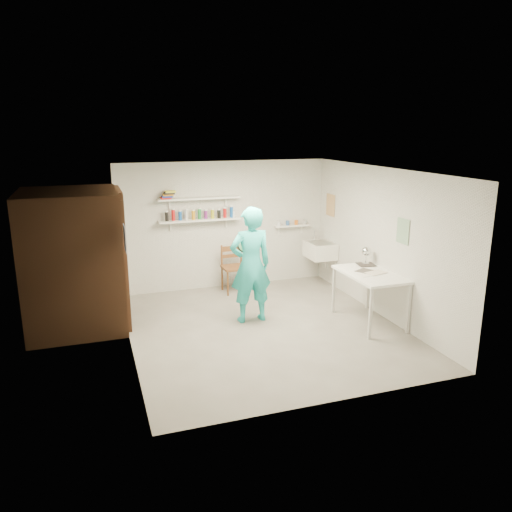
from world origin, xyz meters
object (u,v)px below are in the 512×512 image
object	(u,v)px
wooden_chair	(235,267)
desk_lamp	(366,251)
work_table	(369,298)
man	(251,265)
wall_clock	(247,243)
belfast_sink	(320,250)

from	to	relation	value
wooden_chair	desk_lamp	size ratio (longest dim) A/B	6.21
work_table	desk_lamp	size ratio (longest dim) A/B	8.00
man	wall_clock	world-z (taller)	man
desk_lamp	belfast_sink	bearing A→B (deg)	93.44
wall_clock	man	bearing A→B (deg)	-93.37
work_table	desk_lamp	distance (m)	0.82
desk_lamp	wall_clock	bearing A→B (deg)	168.05
man	work_table	distance (m)	1.93
belfast_sink	wooden_chair	distance (m)	1.70
belfast_sink	work_table	xyz separation A→B (m)	(-0.11, -2.00, -0.29)
belfast_sink	desk_lamp	distance (m)	1.55
man	work_table	bearing A→B (deg)	157.04
man	work_table	size ratio (longest dim) A/B	1.51
wall_clock	work_table	xyz separation A→B (m)	(1.73, -0.90, -0.82)
wall_clock	wooden_chair	bearing A→B (deg)	81.05
wooden_chair	man	bearing A→B (deg)	-98.09
man	work_table	xyz separation A→B (m)	(1.74, -0.68, -0.51)
belfast_sink	desk_lamp	world-z (taller)	desk_lamp
wall_clock	belfast_sink	bearing A→B (deg)	29.28
man	wooden_chair	size ratio (longest dim) A/B	1.95
belfast_sink	wall_clock	bearing A→B (deg)	-149.04
man	wall_clock	bearing A→B (deg)	-93.37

